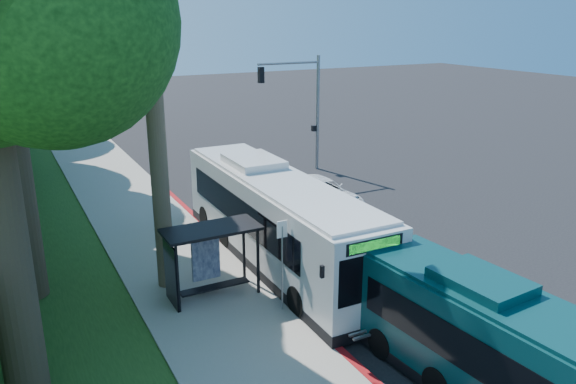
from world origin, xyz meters
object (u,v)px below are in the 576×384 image
bus_shelter (203,249)px  teal_bus (534,369)px  pickup (320,195)px  white_bus (275,217)px

bus_shelter → teal_bus: bearing=-64.7°
bus_shelter → teal_bus: size_ratio=0.29×
pickup → teal_bus: bearing=-105.1°
white_bus → teal_bus: size_ratio=1.17×
white_bus → pickup: size_ratio=2.30×
teal_bus → white_bus: bearing=91.1°
white_bus → pickup: white_bus is taller
bus_shelter → teal_bus: (4.49, -9.52, -0.25)m
teal_bus → bus_shelter: bearing=111.0°
bus_shelter → white_bus: (3.46, 1.55, 0.03)m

